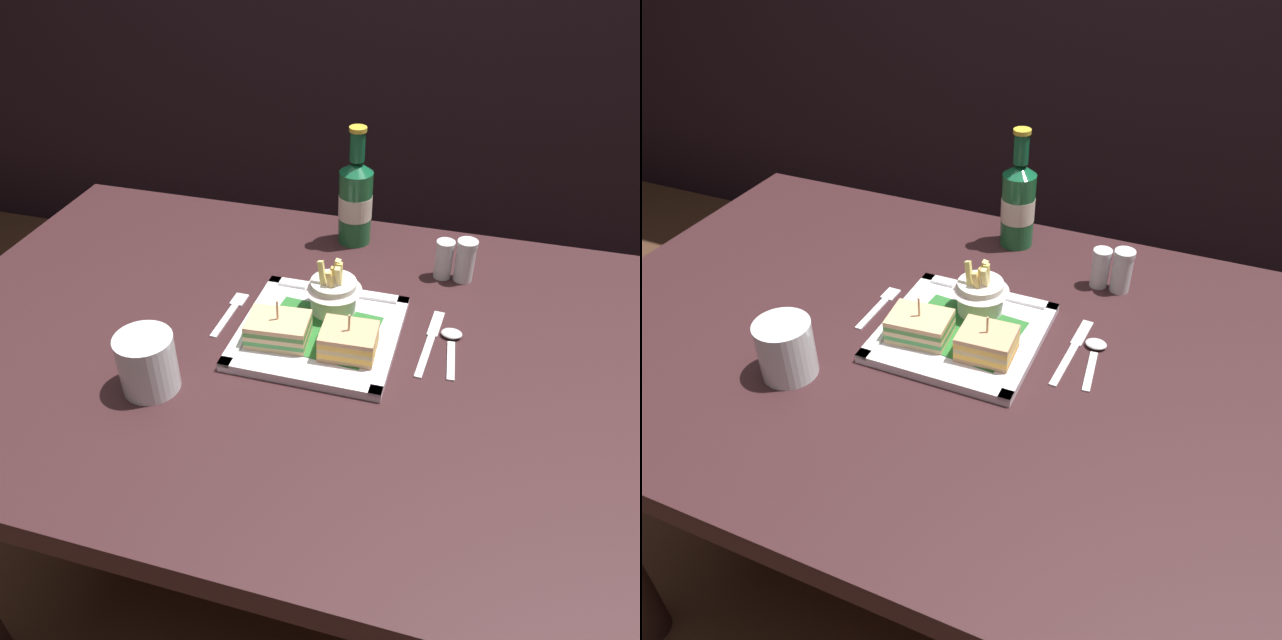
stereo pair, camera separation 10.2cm
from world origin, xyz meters
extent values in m
plane|color=#462C1D|center=(0.00, 0.00, 0.00)|extent=(6.00, 6.00, 0.00)
cube|color=#31191C|center=(0.00, 0.00, 0.74)|extent=(1.38, 0.87, 0.04)
cylinder|color=black|center=(-0.61, 0.36, 0.36)|extent=(0.08, 0.08, 0.71)
cylinder|color=#35241C|center=(0.61, 0.36, 0.36)|extent=(0.08, 0.08, 0.71)
cube|color=white|center=(-0.01, 0.02, 0.76)|extent=(0.26, 0.26, 0.01)
cube|color=#27692A|center=(-0.01, 0.02, 0.77)|extent=(0.19, 0.16, 0.00)
cube|color=white|center=(-0.01, -0.10, 0.77)|extent=(0.26, 0.02, 0.01)
cube|color=white|center=(-0.01, 0.14, 0.77)|extent=(0.26, 0.02, 0.01)
cube|color=white|center=(-0.13, 0.02, 0.77)|extent=(0.02, 0.26, 0.01)
cube|color=white|center=(0.11, 0.02, 0.77)|extent=(0.02, 0.26, 0.01)
cube|color=tan|center=(-0.06, -0.02, 0.77)|extent=(0.10, 0.08, 0.01)
cube|color=#44954C|center=(-0.06, -0.02, 0.78)|extent=(0.10, 0.08, 0.01)
cube|color=tan|center=(-0.06, -0.02, 0.79)|extent=(0.10, 0.08, 0.01)
cube|color=#4B853F|center=(-0.06, -0.02, 0.80)|extent=(0.10, 0.08, 0.01)
cube|color=tan|center=(-0.06, -0.02, 0.81)|extent=(0.10, 0.08, 0.01)
cylinder|color=tan|center=(-0.06, -0.02, 0.81)|extent=(0.00, 0.00, 0.08)
cube|color=tan|center=(0.05, -0.02, 0.77)|extent=(0.09, 0.08, 0.01)
cube|color=gold|center=(0.05, -0.02, 0.78)|extent=(0.09, 0.08, 0.01)
cube|color=tan|center=(0.05, -0.02, 0.79)|extent=(0.09, 0.08, 0.01)
cube|color=gold|center=(0.05, -0.02, 0.80)|extent=(0.09, 0.08, 0.01)
cube|color=tan|center=(0.05, -0.02, 0.81)|extent=(0.09, 0.08, 0.01)
cylinder|color=tan|center=(0.05, -0.02, 0.80)|extent=(0.00, 0.00, 0.07)
cylinder|color=silver|center=(0.00, 0.08, 0.80)|extent=(0.08, 0.08, 0.06)
cone|color=silver|center=(0.00, 0.08, 0.82)|extent=(0.10, 0.10, 0.03)
cube|color=#EAC86F|center=(0.00, 0.07, 0.83)|extent=(0.02, 0.01, 0.06)
cube|color=#ECD989|center=(0.01, 0.08, 0.83)|extent=(0.01, 0.02, 0.06)
cube|color=#E7D367|center=(0.01, 0.08, 0.83)|extent=(0.01, 0.01, 0.07)
cube|color=#E6CD78|center=(0.00, 0.09, 0.84)|extent=(0.02, 0.02, 0.07)
cube|color=#EADD7B|center=(-0.02, 0.07, 0.83)|extent=(0.02, 0.02, 0.07)
cube|color=#E8B75B|center=(-0.01, 0.09, 0.82)|extent=(0.02, 0.01, 0.05)
cylinder|color=#1D5F31|center=(-0.02, 0.34, 0.83)|extent=(0.07, 0.07, 0.15)
cone|color=#105532|center=(-0.02, 0.34, 0.92)|extent=(0.07, 0.07, 0.02)
cylinder|color=#105330|center=(-0.02, 0.34, 0.96)|extent=(0.03, 0.03, 0.06)
cylinder|color=gold|center=(-0.02, 0.34, 0.99)|extent=(0.03, 0.03, 0.01)
cylinder|color=beige|center=(-0.02, 0.34, 0.84)|extent=(0.07, 0.07, 0.05)
cylinder|color=silver|center=(-0.22, -0.17, 0.80)|extent=(0.09, 0.09, 0.09)
cylinder|color=silver|center=(-0.22, -0.17, 0.79)|extent=(0.08, 0.08, 0.06)
cube|color=silver|center=(-0.17, 0.01, 0.76)|extent=(0.01, 0.10, 0.00)
cube|color=silver|center=(-0.17, 0.08, 0.76)|extent=(0.02, 0.04, 0.00)
cube|color=silver|center=(0.17, 0.01, 0.76)|extent=(0.02, 0.11, 0.00)
cube|color=silver|center=(0.18, 0.10, 0.76)|extent=(0.02, 0.07, 0.00)
cube|color=silver|center=(0.21, 0.01, 0.76)|extent=(0.02, 0.09, 0.00)
ellipsoid|color=silver|center=(0.21, 0.08, 0.76)|extent=(0.03, 0.03, 0.01)
cylinder|color=silver|center=(0.17, 0.26, 0.79)|extent=(0.03, 0.03, 0.07)
cylinder|color=white|center=(0.17, 0.26, 0.78)|extent=(0.03, 0.03, 0.04)
cylinder|color=silver|center=(0.17, 0.26, 0.83)|extent=(0.03, 0.03, 0.01)
cylinder|color=silver|center=(0.21, 0.26, 0.79)|extent=(0.04, 0.04, 0.07)
cylinder|color=#302926|center=(0.21, 0.26, 0.78)|extent=(0.03, 0.03, 0.04)
cylinder|color=silver|center=(0.21, 0.26, 0.84)|extent=(0.04, 0.04, 0.01)
camera|label=1|loc=(0.22, -0.77, 1.41)|focal=35.33mm
camera|label=2|loc=(0.31, -0.74, 1.41)|focal=35.33mm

